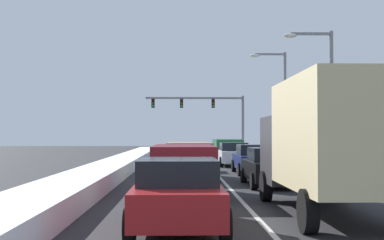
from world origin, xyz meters
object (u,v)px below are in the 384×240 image
suv_maroon_center_lane_second (183,165)px  sedan_navy_right_lane_third (254,159)px  suv_green_right_lane_fifth (227,148)px  traffic_light_gantry (208,109)px  sedan_gray_center_lane_fifth (185,153)px  roadside_sign_right (345,105)px  sedan_red_center_lane_nearest (178,193)px  street_lamp_right_mid (280,96)px  sedan_black_right_lane_second (271,167)px  box_truck_right_lane_nearest (329,140)px  suv_tan_center_lane_third (189,157)px  street_lamp_right_near (324,87)px  sedan_white_right_lane_fourth (233,154)px  sedan_silver_center_lane_fourth (183,157)px

suv_maroon_center_lane_second → sedan_navy_right_lane_third: bearing=69.6°
suv_green_right_lane_fifth → traffic_light_gantry: size_ratio=0.46×
sedan_gray_center_lane_fifth → roadside_sign_right: 11.36m
sedan_navy_right_lane_third → traffic_light_gantry: size_ratio=0.42×
sedan_red_center_lane_nearest → roadside_sign_right: (11.14, 24.32, 3.25)m
street_lamp_right_mid → roadside_sign_right: (3.77, -3.26, -0.81)m
sedan_black_right_lane_second → sedan_navy_right_lane_third: size_ratio=1.00×
sedan_red_center_lane_nearest → suv_maroon_center_lane_second: suv_maroon_center_lane_second is taller
sedan_black_right_lane_second → suv_green_right_lane_fifth: (0.01, 19.55, 0.25)m
suv_green_right_lane_fifth → sedan_gray_center_lane_fifth: bearing=-135.4°
box_truck_right_lane_nearest → suv_maroon_center_lane_second: bearing=129.7°
sedan_gray_center_lane_fifth → traffic_light_gantry: bearing=82.3°
suv_tan_center_lane_third → suv_maroon_center_lane_second: bearing=-92.6°
suv_maroon_center_lane_second → box_truck_right_lane_nearest: bearing=-50.3°
street_lamp_right_near → sedan_white_right_lane_fourth: bearing=124.4°
box_truck_right_lane_nearest → suv_maroon_center_lane_second: box_truck_right_lane_nearest is taller
traffic_light_gantry → roadside_sign_right: (8.03, -21.88, -0.71)m
sedan_black_right_lane_second → sedan_white_right_lane_fourth: same height
sedan_navy_right_lane_third → sedan_gray_center_lane_fifth: size_ratio=1.00×
sedan_navy_right_lane_third → sedan_red_center_lane_nearest: (-3.87, -16.17, 0.00)m
suv_green_right_lane_fifth → suv_tan_center_lane_third: 16.39m
suv_tan_center_lane_third → street_lamp_right_near: bearing=27.9°
suv_tan_center_lane_third → sedan_gray_center_lane_fifth: (-0.10, 12.85, -0.25)m
sedan_black_right_lane_second → roadside_sign_right: (7.51, 14.71, 3.25)m
sedan_navy_right_lane_third → suv_maroon_center_lane_second: size_ratio=0.92×
box_truck_right_lane_nearest → street_lamp_right_mid: 26.16m
box_truck_right_lane_nearest → sedan_red_center_lane_nearest: size_ratio=1.60×
sedan_navy_right_lane_third → street_lamp_right_near: street_lamp_right_near is taller
box_truck_right_lane_nearest → sedan_silver_center_lane_fourth: (-3.56, 17.18, -1.14)m
sedan_gray_center_lane_fifth → street_lamp_right_near: size_ratio=0.59×
suv_maroon_center_lane_second → suv_tan_center_lane_third: 6.89m
street_lamp_right_near → roadside_sign_right: (3.38, 7.39, -0.55)m
sedan_white_right_lane_fourth → suv_tan_center_lane_third: size_ratio=0.92×
box_truck_right_lane_nearest → street_lamp_right_mid: size_ratio=0.89×
sedan_white_right_lane_fourth → roadside_sign_right: (7.64, 1.18, 3.25)m
box_truck_right_lane_nearest → street_lamp_right_mid: bearing=82.1°
street_lamp_right_near → roadside_sign_right: size_ratio=1.38×
street_lamp_right_mid → street_lamp_right_near: bearing=-87.9°
suv_green_right_lane_fifth → sedan_silver_center_lane_fourth: (-3.41, -10.15, -0.25)m
sedan_silver_center_lane_fourth → street_lamp_right_mid: bearing=50.2°
suv_tan_center_lane_third → roadside_sign_right: bearing=46.5°
street_lamp_right_near → street_lamp_right_mid: bearing=92.1°
suv_tan_center_lane_third → street_lamp_right_near: 8.98m
sedan_black_right_lane_second → suv_tan_center_lane_third: (-3.16, 3.47, 0.25)m
sedan_black_right_lane_second → sedan_navy_right_lane_third: 6.57m
suv_green_right_lane_fifth → street_lamp_right_near: street_lamp_right_near is taller
sedan_black_right_lane_second → sedan_white_right_lane_fourth: (-0.13, 13.53, 0.00)m
box_truck_right_lane_nearest → street_lamp_right_mid: street_lamp_right_mid is taller
suv_green_right_lane_fifth → traffic_light_gantry: bearing=91.8°
box_truck_right_lane_nearest → street_lamp_right_near: size_ratio=0.95×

